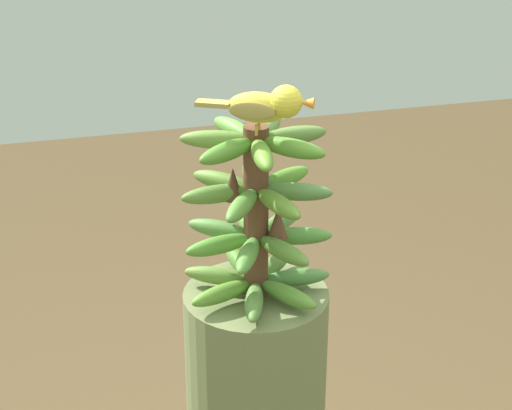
% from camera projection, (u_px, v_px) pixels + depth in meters
% --- Properties ---
extents(banana_bunch, '(0.28, 0.28, 0.33)m').
position_uv_depth(banana_bunch, '(256.00, 213.00, 1.59)').
color(banana_bunch, brown).
rests_on(banana_bunch, banana_tree).
extents(perched_bird, '(0.11, 0.19, 0.09)m').
position_uv_depth(perched_bird, '(268.00, 105.00, 1.47)').
color(perched_bird, '#C68933').
rests_on(perched_bird, banana_bunch).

